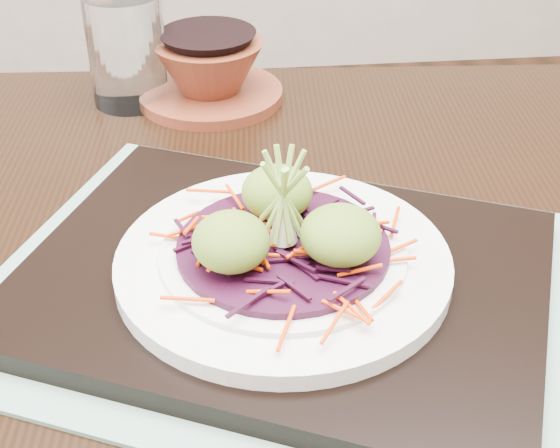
{
  "coord_description": "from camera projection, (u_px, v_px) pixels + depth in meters",
  "views": [
    {
      "loc": [
        -0.15,
        -0.5,
        1.05
      ],
      "look_at": [
        -0.1,
        -0.04,
        0.74
      ],
      "focal_mm": 50.0,
      "sensor_mm": 36.0,
      "label": 1
    }
  ],
  "objects": [
    {
      "name": "terracotta_bowl_set",
      "position": [
        210.0,
        74.0,
        0.81
      ],
      "size": [
        0.16,
        0.16,
        0.06
      ],
      "rotation": [
        0.0,
        0.0,
        0.08
      ],
      "color": "#602716",
      "rests_on": "dining_table"
    },
    {
      "name": "dining_table",
      "position": [
        277.0,
        353.0,
        0.63
      ],
      "size": [
        1.16,
        0.82,
        0.7
      ],
      "rotation": [
        0.0,
        0.0,
        -0.07
      ],
      "color": "black",
      "rests_on": "ground"
    },
    {
      "name": "white_plate",
      "position": [
        283.0,
        261.0,
        0.54
      ],
      "size": [
        0.23,
        0.23,
        0.02
      ],
      "color": "silver",
      "rests_on": "serving_tray"
    },
    {
      "name": "water_glass",
      "position": [
        127.0,
        50.0,
        0.79
      ],
      "size": [
        0.09,
        0.09,
        0.11
      ],
      "primitive_type": "cylinder",
      "rotation": [
        0.0,
        0.0,
        -0.19
      ],
      "color": "white",
      "rests_on": "dining_table"
    },
    {
      "name": "serving_tray",
      "position": [
        283.0,
        279.0,
        0.55
      ],
      "size": [
        0.44,
        0.39,
        0.02
      ],
      "primitive_type": "cube",
      "rotation": [
        0.0,
        0.0,
        -0.42
      ],
      "color": "black",
      "rests_on": "placemat"
    },
    {
      "name": "scallion_garnish",
      "position": [
        283.0,
        199.0,
        0.51
      ],
      "size": [
        0.05,
        0.05,
        0.08
      ],
      "primitive_type": null,
      "color": "#89B046",
      "rests_on": "cabbage_bed"
    },
    {
      "name": "cabbage_bed",
      "position": [
        283.0,
        247.0,
        0.53
      ],
      "size": [
        0.15,
        0.15,
        0.01
      ],
      "primitive_type": "cylinder",
      "color": "#320A1F",
      "rests_on": "white_plate"
    },
    {
      "name": "placemat",
      "position": [
        283.0,
        290.0,
        0.55
      ],
      "size": [
        0.51,
        0.46,
        0.0
      ],
      "primitive_type": "cube",
      "rotation": [
        0.0,
        0.0,
        -0.42
      ],
      "color": "gray",
      "rests_on": "dining_table"
    },
    {
      "name": "carrot_julienne",
      "position": [
        283.0,
        238.0,
        0.53
      ],
      "size": [
        0.18,
        0.18,
        0.01
      ],
      "primitive_type": null,
      "color": "#DE3803",
      "rests_on": "cabbage_bed"
    },
    {
      "name": "guacamole_scoops",
      "position": [
        283.0,
        222.0,
        0.52
      ],
      "size": [
        0.13,
        0.11,
        0.04
      ],
      "color": "olive",
      "rests_on": "cabbage_bed"
    }
  ]
}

